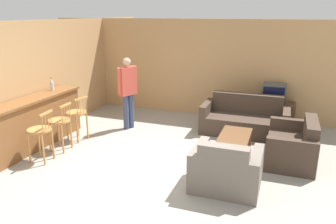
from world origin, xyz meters
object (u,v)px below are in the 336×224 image
object	(u,v)px
bar_chair_near	(40,133)
couch_far	(245,120)
loveseat_right	(293,146)
bottle	(52,85)
tv_unit	(272,114)
bar_chair_far	(77,116)
tv	(274,93)
person_by_window	(128,89)
bar_chair_mid	(60,124)
armchair_near	(226,171)
coffee_table	(235,138)

from	to	relation	value
bar_chair_near	couch_far	bearing A→B (deg)	40.04
loveseat_right	bottle	world-z (taller)	bottle
bar_chair_near	tv_unit	bearing A→B (deg)	42.82
bottle	bar_chair_far	bearing A→B (deg)	-9.90
tv	loveseat_right	bearing A→B (deg)	-76.51
couch_far	person_by_window	distance (m)	2.89
bar_chair_mid	armchair_near	xyz separation A→B (m)	(3.50, -0.40, -0.26)
loveseat_right	coffee_table	xyz separation A→B (m)	(-1.10, -0.15, 0.07)
bar_chair_near	bar_chair_far	xyz separation A→B (m)	(-0.00, 1.17, 0.00)
armchair_near	coffee_table	world-z (taller)	armchair_near
bar_chair_mid	tv	distance (m)	5.12
bar_chair_far	loveseat_right	xyz separation A→B (m)	(4.53, 0.47, -0.26)
loveseat_right	coffee_table	distance (m)	1.11
couch_far	coffee_table	xyz separation A→B (m)	(-0.02, -1.41, 0.07)
bar_chair_mid	person_by_window	bearing A→B (deg)	66.80
bar_chair_far	bottle	bearing A→B (deg)	170.10
armchair_near	tv_unit	distance (m)	3.60
coffee_table	bar_chair_mid	bearing A→B (deg)	-165.14
armchair_near	loveseat_right	distance (m)	1.79
coffee_table	loveseat_right	bearing A→B (deg)	7.84
bar_chair_far	tv	size ratio (longest dim) A/B	1.76
person_by_window	couch_far	bearing A→B (deg)	13.21
bar_chair_near	bottle	distance (m)	1.60
coffee_table	tv	world-z (taller)	tv
bar_chair_mid	person_by_window	world-z (taller)	person_by_window
bar_chair_near	loveseat_right	xyz separation A→B (m)	(4.53, 1.64, -0.26)
bar_chair_near	person_by_window	size ratio (longest dim) A/B	0.57
tv	bottle	xyz separation A→B (m)	(-4.73, -2.44, 0.36)
loveseat_right	person_by_window	world-z (taller)	person_by_window
coffee_table	bottle	bearing A→B (deg)	-177.27
couch_far	person_by_window	world-z (taller)	person_by_window
couch_far	person_by_window	bearing A→B (deg)	-166.79
loveseat_right	tv_unit	distance (m)	2.15
couch_far	tv	distance (m)	1.14
armchair_near	tv_unit	size ratio (longest dim) A/B	1.01
person_by_window	tv	bearing A→B (deg)	23.96
loveseat_right	person_by_window	size ratio (longest dim) A/B	0.79
bar_chair_near	person_by_window	distance (m)	2.41
bottle	tv_unit	bearing A→B (deg)	27.32
couch_far	armchair_near	distance (m)	2.73
bar_chair_mid	bottle	xyz separation A→B (m)	(-0.69, 0.71, 0.62)
bar_chair_far	coffee_table	size ratio (longest dim) A/B	0.92
bar_chair_mid	tv_unit	bearing A→B (deg)	38.05
person_by_window	bar_chair_near	bearing A→B (deg)	-107.67
bar_chair_far	tv_unit	xyz separation A→B (m)	(4.03, 2.56, -0.28)
bar_chair_mid	person_by_window	size ratio (longest dim) A/B	0.57
bottle	tv	bearing A→B (deg)	27.29
bar_chair_mid	armchair_near	world-z (taller)	bar_chair_mid
bar_chair_near	coffee_table	world-z (taller)	bar_chair_near
bar_chair_near	loveseat_right	distance (m)	4.83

